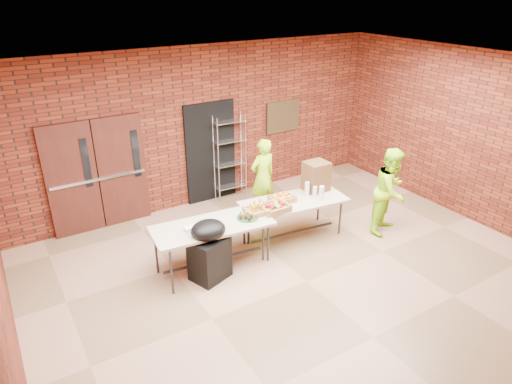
% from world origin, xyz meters
% --- Properties ---
extents(room, '(8.08, 7.08, 3.28)m').
position_xyz_m(room, '(0.00, 0.00, 1.60)').
color(room, brown).
rests_on(room, ground).
extents(double_doors, '(1.78, 0.12, 2.10)m').
position_xyz_m(double_doors, '(-2.20, 3.44, 1.05)').
color(double_doors, '#3F1A12').
rests_on(double_doors, room).
extents(dark_doorway, '(1.10, 0.06, 2.10)m').
position_xyz_m(dark_doorway, '(0.10, 3.46, 1.05)').
color(dark_doorway, black).
rests_on(dark_doorway, room).
extents(bronze_plaque, '(0.85, 0.04, 0.70)m').
position_xyz_m(bronze_plaque, '(1.90, 3.45, 1.55)').
color(bronze_plaque, '#382C16').
rests_on(bronze_plaque, room).
extents(wire_rack, '(0.68, 0.26, 1.83)m').
position_xyz_m(wire_rack, '(0.48, 3.32, 0.92)').
color(wire_rack, silver).
rests_on(wire_rack, room).
extents(table_left, '(1.98, 0.98, 0.78)m').
position_xyz_m(table_left, '(-1.04, 1.13, 0.72)').
color(table_left, tan).
rests_on(table_left, room).
extents(table_right, '(1.96, 1.00, 0.77)m').
position_xyz_m(table_right, '(0.58, 1.18, 0.71)').
color(table_right, tan).
rests_on(table_right, room).
extents(basket_bananas, '(0.42, 0.33, 0.13)m').
position_xyz_m(basket_bananas, '(-0.21, 1.10, 0.83)').
color(basket_bananas, '#A47142').
rests_on(basket_bananas, table_right).
extents(basket_oranges, '(0.41, 0.32, 0.13)m').
position_xyz_m(basket_oranges, '(0.38, 1.26, 0.83)').
color(basket_oranges, '#A47142').
rests_on(basket_oranges, table_right).
extents(basket_apples, '(0.47, 0.36, 0.15)m').
position_xyz_m(basket_apples, '(0.06, 1.03, 0.84)').
color(basket_apples, '#A47142').
rests_on(basket_apples, table_right).
extents(muffin_tray, '(0.36, 0.36, 0.09)m').
position_xyz_m(muffin_tray, '(-0.45, 1.04, 0.82)').
color(muffin_tray, '#154F23').
rests_on(muffin_tray, table_left).
extents(napkin_box, '(0.19, 0.13, 0.06)m').
position_xyz_m(napkin_box, '(-1.41, 1.15, 0.82)').
color(napkin_box, white).
rests_on(napkin_box, table_left).
extents(coffee_dispenser, '(0.41, 0.37, 0.54)m').
position_xyz_m(coffee_dispenser, '(1.18, 1.34, 1.04)').
color(coffee_dispenser, '#55361D').
rests_on(coffee_dispenser, table_right).
extents(cup_stack_front, '(0.07, 0.07, 0.21)m').
position_xyz_m(cup_stack_front, '(0.96, 1.08, 0.88)').
color(cup_stack_front, white).
rests_on(cup_stack_front, table_right).
extents(cup_stack_mid, '(0.09, 0.09, 0.26)m').
position_xyz_m(cup_stack_mid, '(1.00, 0.95, 0.90)').
color(cup_stack_mid, white).
rests_on(cup_stack_mid, table_right).
extents(cup_stack_back, '(0.08, 0.08, 0.25)m').
position_xyz_m(cup_stack_back, '(0.91, 1.24, 0.90)').
color(cup_stack_back, white).
rests_on(cup_stack_back, table_right).
extents(covered_grill, '(0.67, 0.62, 1.01)m').
position_xyz_m(covered_grill, '(-1.23, 0.90, 0.50)').
color(covered_grill, black).
rests_on(covered_grill, room).
extents(volunteer_woman, '(0.60, 0.43, 1.56)m').
position_xyz_m(volunteer_woman, '(0.67, 2.34, 0.78)').
color(volunteer_woman, '#ACF11A').
rests_on(volunteer_woman, room).
extents(volunteer_man, '(0.95, 0.85, 1.61)m').
position_xyz_m(volunteer_man, '(2.28, 0.53, 0.80)').
color(volunteer_man, '#ACF11A').
rests_on(volunteer_man, room).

